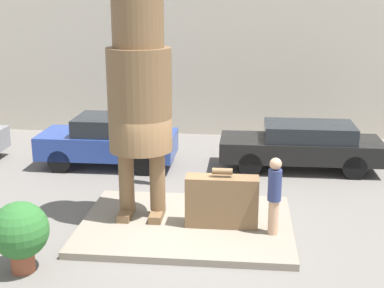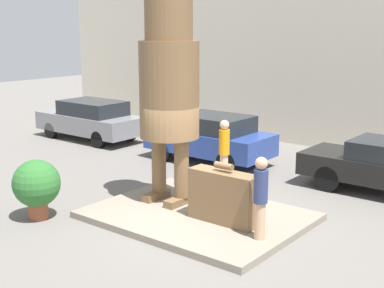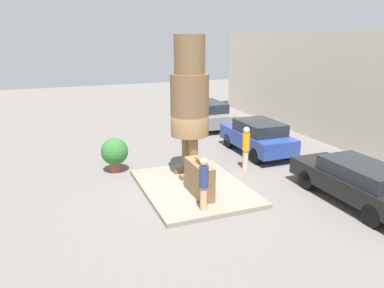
# 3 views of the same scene
# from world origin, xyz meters

# --- Properties ---
(ground_plane) EXTENTS (60.00, 60.00, 0.00)m
(ground_plane) POSITION_xyz_m (0.00, 0.00, 0.00)
(ground_plane) COLOR slate
(pedestal) EXTENTS (4.75, 3.56, 0.15)m
(pedestal) POSITION_xyz_m (0.00, 0.00, 0.08)
(pedestal) COLOR gray
(pedestal) RESTS_ON ground_plane
(statue_figure) EXTENTS (1.42, 1.42, 5.24)m
(statue_figure) POSITION_xyz_m (-1.06, 0.26, 3.22)
(statue_figure) COLOR brown
(statue_figure) RESTS_ON pedestal
(giant_suitcase) EXTENTS (1.60, 0.48, 1.34)m
(giant_suitcase) POSITION_xyz_m (0.80, -0.12, 0.73)
(giant_suitcase) COLOR brown
(giant_suitcase) RESTS_ON pedestal
(tourist) EXTENTS (0.29, 0.29, 1.70)m
(tourist) POSITION_xyz_m (1.92, -0.44, 1.09)
(tourist) COLOR tan
(tourist) RESTS_ON pedestal
(parked_car_grey) EXTENTS (4.44, 1.79, 1.53)m
(parked_car_grey) POSITION_xyz_m (-8.58, 4.30, 0.80)
(parked_car_grey) COLOR gray
(parked_car_grey) RESTS_ON ground_plane
(parked_car_blue) EXTENTS (4.13, 1.82, 1.56)m
(parked_car_blue) POSITION_xyz_m (-2.86, 4.35, 0.83)
(parked_car_blue) COLOR #284293
(parked_car_blue) RESTS_ON ground_plane
(parked_car_black) EXTENTS (4.79, 1.71, 1.42)m
(parked_car_black) POSITION_xyz_m (3.00, 4.57, 0.78)
(parked_car_black) COLOR black
(parked_car_black) RESTS_ON ground_plane
(planter_pot) EXTENTS (1.09, 1.09, 1.40)m
(planter_pot) POSITION_xyz_m (-2.90, -2.27, 0.81)
(planter_pot) COLOR brown
(planter_pot) RESTS_ON ground_plane
(worker_hivis) EXTENTS (0.30, 0.30, 1.79)m
(worker_hivis) POSITION_xyz_m (-1.24, 2.81, 0.98)
(worker_hivis) COLOR beige
(worker_hivis) RESTS_ON ground_plane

